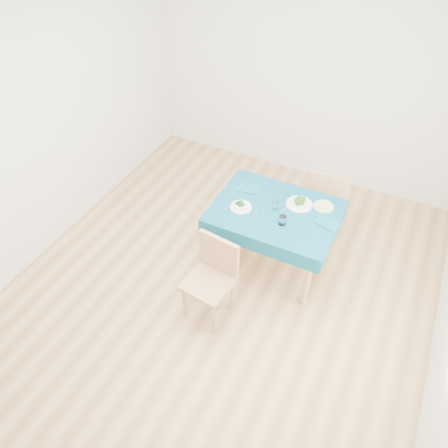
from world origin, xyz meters
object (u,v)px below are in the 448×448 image
at_px(table, 273,238).
at_px(chair_far, 330,191).
at_px(side_plate, 324,206).
at_px(chair_near, 208,278).
at_px(bowl_far, 300,202).
at_px(bowl_near, 241,205).

height_order(table, chair_far, chair_far).
bearing_deg(side_plate, chair_near, -122.14).
height_order(table, chair_near, chair_near).
bearing_deg(side_plate, bowl_far, -161.02).
relative_size(table, chair_far, 1.16).
bearing_deg(bowl_far, chair_near, -114.65).
bearing_deg(table, side_plate, 32.33).
height_order(bowl_near, side_plate, bowl_near).
bearing_deg(bowl_near, side_plate, 27.34).
distance_m(chair_far, bowl_far, 0.73).
relative_size(chair_near, bowl_near, 4.79).
xyz_separation_m(chair_near, bowl_far, (0.47, 1.02, 0.29)).
distance_m(table, bowl_near, 0.53).
xyz_separation_m(bowl_far, side_plate, (0.22, 0.08, -0.03)).
height_order(bowl_near, bowl_far, bowl_far).
relative_size(bowl_near, bowl_far, 0.82).
distance_m(table, chair_near, 0.91).
bearing_deg(table, chair_far, 68.12).
bearing_deg(side_plate, table, -147.67).
distance_m(chair_far, side_plate, 0.64).
relative_size(chair_far, side_plate, 5.23).
xyz_separation_m(table, bowl_far, (0.18, 0.18, 0.42)).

